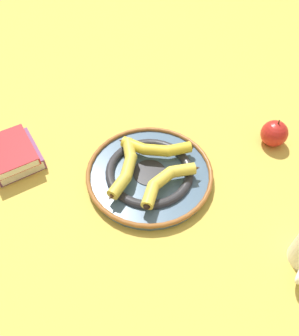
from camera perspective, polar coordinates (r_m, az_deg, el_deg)
ground_plane at (r=0.91m, az=-1.82°, el=-0.63°), size 2.80×2.80×0.00m
decorative_bowl at (r=0.88m, az=0.00°, el=-0.90°), size 0.34×0.34×0.04m
banana_a at (r=0.90m, az=0.93°, el=3.46°), size 0.20×0.08×0.03m
banana_b at (r=0.83m, az=2.94°, el=-2.16°), size 0.11×0.18×0.03m
banana_c at (r=0.85m, az=-4.17°, el=-0.07°), size 0.08×0.21×0.03m
book_stack at (r=0.99m, az=-22.69°, el=2.19°), size 0.20×0.20×0.06m
apple at (r=1.02m, az=20.90°, el=5.66°), size 0.08×0.08×0.09m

